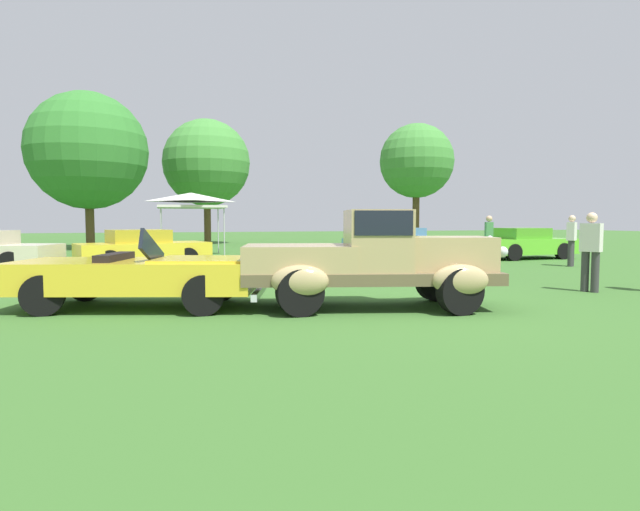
{
  "coord_description": "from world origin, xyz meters",
  "views": [
    {
      "loc": [
        -4.01,
        -8.37,
        1.52
      ],
      "look_at": [
        -1.06,
        1.49,
        0.82
      ],
      "focal_mm": 29.16,
      "sensor_mm": 36.0,
      "label": 1
    }
  ],
  "objects_px": {
    "show_car_skyblue": "(399,243)",
    "show_car_lime": "(524,244)",
    "show_car_yellow": "(143,249)",
    "spectator_between_cars": "(591,249)",
    "neighbor_convertible": "(145,275)",
    "spectator_near_truck": "(571,239)",
    "canopy_tent_left_field": "(191,199)",
    "feature_pickup_truck": "(372,258)",
    "spectator_far_side": "(489,237)"
  },
  "relations": [
    {
      "from": "show_car_yellow",
      "to": "canopy_tent_left_field",
      "type": "bearing_deg",
      "value": 71.75
    },
    {
      "from": "show_car_skyblue",
      "to": "canopy_tent_left_field",
      "type": "xyz_separation_m",
      "value": [
        -7.94,
        4.02,
        1.82
      ]
    },
    {
      "from": "show_car_skyblue",
      "to": "show_car_lime",
      "type": "relative_size",
      "value": 1.13
    },
    {
      "from": "spectator_between_cars",
      "to": "canopy_tent_left_field",
      "type": "relative_size",
      "value": 0.6
    },
    {
      "from": "spectator_between_cars",
      "to": "canopy_tent_left_field",
      "type": "height_order",
      "value": "canopy_tent_left_field"
    },
    {
      "from": "show_car_yellow",
      "to": "neighbor_convertible",
      "type": "bearing_deg",
      "value": -87.63
    },
    {
      "from": "show_car_lime",
      "to": "spectator_between_cars",
      "type": "distance_m",
      "value": 9.85
    },
    {
      "from": "show_car_skyblue",
      "to": "feature_pickup_truck",
      "type": "bearing_deg",
      "value": -117.56
    },
    {
      "from": "neighbor_convertible",
      "to": "show_car_skyblue",
      "type": "distance_m",
      "value": 13.44
    },
    {
      "from": "show_car_yellow",
      "to": "show_car_skyblue",
      "type": "distance_m",
      "value": 9.85
    },
    {
      "from": "canopy_tent_left_field",
      "to": "spectator_near_truck",
      "type": "bearing_deg",
      "value": -37.69
    },
    {
      "from": "spectator_near_truck",
      "to": "show_car_lime",
      "type": "bearing_deg",
      "value": 76.85
    },
    {
      "from": "show_car_yellow",
      "to": "spectator_near_truck",
      "type": "bearing_deg",
      "value": -15.0
    },
    {
      "from": "neighbor_convertible",
      "to": "canopy_tent_left_field",
      "type": "relative_size",
      "value": 1.61
    },
    {
      "from": "neighbor_convertible",
      "to": "spectator_between_cars",
      "type": "relative_size",
      "value": 2.66
    },
    {
      "from": "neighbor_convertible",
      "to": "show_car_lime",
      "type": "height_order",
      "value": "neighbor_convertible"
    },
    {
      "from": "show_car_yellow",
      "to": "show_car_skyblue",
      "type": "xyz_separation_m",
      "value": [
        9.74,
        1.43,
        0.0
      ]
    },
    {
      "from": "spectator_between_cars",
      "to": "canopy_tent_left_field",
      "type": "distance_m",
      "value": 16.18
    },
    {
      "from": "feature_pickup_truck",
      "to": "neighbor_convertible",
      "type": "distance_m",
      "value": 3.97
    },
    {
      "from": "canopy_tent_left_field",
      "to": "show_car_lime",
      "type": "bearing_deg",
      "value": -24.67
    },
    {
      "from": "neighbor_convertible",
      "to": "spectator_between_cars",
      "type": "height_order",
      "value": "spectator_between_cars"
    },
    {
      "from": "show_car_yellow",
      "to": "spectator_between_cars",
      "type": "bearing_deg",
      "value": -43.29
    },
    {
      "from": "show_car_skyblue",
      "to": "spectator_between_cars",
      "type": "relative_size",
      "value": 2.66
    },
    {
      "from": "show_car_lime",
      "to": "spectator_far_side",
      "type": "xyz_separation_m",
      "value": [
        -2.62,
        -1.42,
        0.31
      ]
    },
    {
      "from": "show_car_yellow",
      "to": "canopy_tent_left_field",
      "type": "height_order",
      "value": "canopy_tent_left_field"
    },
    {
      "from": "show_car_skyblue",
      "to": "canopy_tent_left_field",
      "type": "height_order",
      "value": "canopy_tent_left_field"
    },
    {
      "from": "spectator_near_truck",
      "to": "canopy_tent_left_field",
      "type": "xyz_separation_m",
      "value": [
        -11.76,
        9.08,
        1.51
      ]
    },
    {
      "from": "spectator_near_truck",
      "to": "feature_pickup_truck",
      "type": "bearing_deg",
      "value": -148.82
    },
    {
      "from": "feature_pickup_truck",
      "to": "spectator_near_truck",
      "type": "distance_m",
      "value": 11.03
    },
    {
      "from": "neighbor_convertible",
      "to": "show_car_lime",
      "type": "relative_size",
      "value": 1.13
    },
    {
      "from": "show_car_skyblue",
      "to": "spectator_between_cars",
      "type": "bearing_deg",
      "value": -92.28
    },
    {
      "from": "show_car_lime",
      "to": "spectator_between_cars",
      "type": "bearing_deg",
      "value": -120.5
    },
    {
      "from": "spectator_far_side",
      "to": "canopy_tent_left_field",
      "type": "distance_m",
      "value": 12.33
    },
    {
      "from": "show_car_yellow",
      "to": "feature_pickup_truck",
      "type": "bearing_deg",
      "value": -66.23
    },
    {
      "from": "show_car_skyblue",
      "to": "spectator_far_side",
      "type": "distance_m",
      "value": 3.73
    },
    {
      "from": "spectator_far_side",
      "to": "spectator_between_cars",
      "type": "bearing_deg",
      "value": -108.6
    },
    {
      "from": "show_car_skyblue",
      "to": "spectator_near_truck",
      "type": "distance_m",
      "value": 6.35
    },
    {
      "from": "show_car_skyblue",
      "to": "canopy_tent_left_field",
      "type": "bearing_deg",
      "value": 153.16
    },
    {
      "from": "feature_pickup_truck",
      "to": "show_car_yellow",
      "type": "height_order",
      "value": "feature_pickup_truck"
    },
    {
      "from": "show_car_lime",
      "to": "show_car_yellow",
      "type": "bearing_deg",
      "value": 178.77
    },
    {
      "from": "neighbor_convertible",
      "to": "spectator_near_truck",
      "type": "height_order",
      "value": "spectator_near_truck"
    },
    {
      "from": "show_car_lime",
      "to": "spectator_far_side",
      "type": "bearing_deg",
      "value": -151.56
    },
    {
      "from": "show_car_lime",
      "to": "spectator_near_truck",
      "type": "relative_size",
      "value": 2.36
    },
    {
      "from": "show_car_lime",
      "to": "spectator_near_truck",
      "type": "distance_m",
      "value": 3.43
    },
    {
      "from": "show_car_skyblue",
      "to": "spectator_far_side",
      "type": "bearing_deg",
      "value": -57.99
    },
    {
      "from": "show_car_lime",
      "to": "spectator_far_side",
      "type": "distance_m",
      "value": 2.99
    },
    {
      "from": "feature_pickup_truck",
      "to": "show_car_skyblue",
      "type": "distance_m",
      "value": 12.16
    },
    {
      "from": "neighbor_convertible",
      "to": "show_car_lime",
      "type": "distance_m",
      "value": 16.05
    },
    {
      "from": "neighbor_convertible",
      "to": "show_car_skyblue",
      "type": "height_order",
      "value": "neighbor_convertible"
    },
    {
      "from": "show_car_skyblue",
      "to": "spectator_near_truck",
      "type": "xyz_separation_m",
      "value": [
        3.81,
        -5.06,
        0.31
      ]
    }
  ]
}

